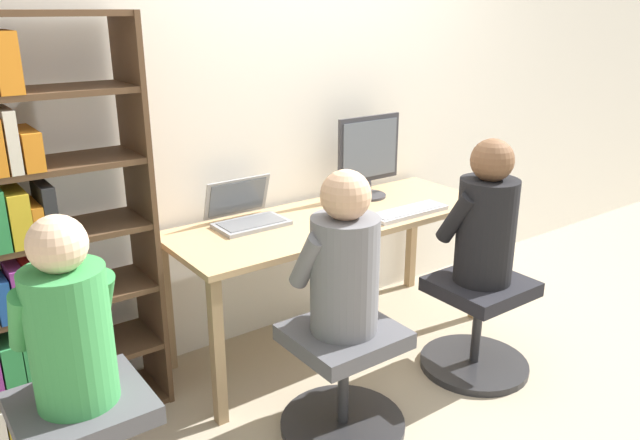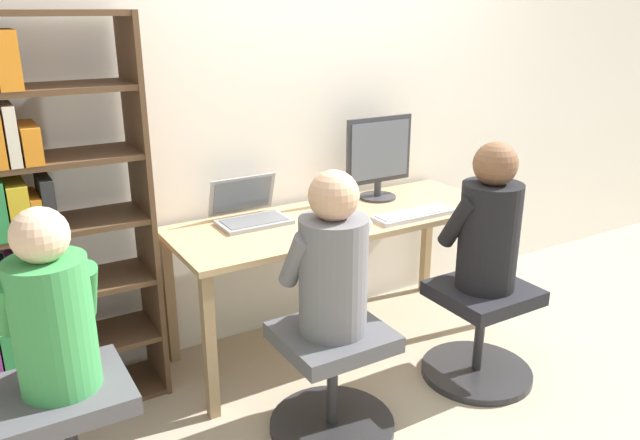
{
  "view_description": "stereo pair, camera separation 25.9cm",
  "coord_description": "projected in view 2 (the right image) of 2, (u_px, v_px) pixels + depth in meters",
  "views": [
    {
      "loc": [
        -1.87,
        -2.12,
        1.76
      ],
      "look_at": [
        -0.21,
        0.15,
        0.8
      ],
      "focal_mm": 35.0,
      "sensor_mm": 36.0,
      "label": 1
    },
    {
      "loc": [
        -1.66,
        -2.26,
        1.76
      ],
      "look_at": [
        -0.21,
        0.15,
        0.8
      ],
      "focal_mm": 35.0,
      "sensor_mm": 36.0,
      "label": 2
    }
  ],
  "objects": [
    {
      "name": "computer_mouse_by_keyboard",
      "position": [
        365.0,
        222.0,
        3.09
      ],
      "size": [
        0.06,
        0.1,
        0.03
      ],
      "color": "silver",
      "rests_on": "desk"
    },
    {
      "name": "office_chair_left",
      "position": [
        480.0,
        330.0,
        3.07
      ],
      "size": [
        0.55,
        0.55,
        0.49
      ],
      "color": "#262628",
      "rests_on": "ground_plane"
    },
    {
      "name": "keyboard",
      "position": [
        414.0,
        215.0,
        3.22
      ],
      "size": [
        0.46,
        0.14,
        0.03
      ],
      "color": "#B2B2B7",
      "rests_on": "desk"
    },
    {
      "name": "person_at_monitor",
      "position": [
        489.0,
        224.0,
        2.89
      ],
      "size": [
        0.34,
        0.32,
        0.7
      ],
      "color": "black",
      "rests_on": "office_chair_left"
    },
    {
      "name": "wall_back",
      "position": [
        302.0,
        97.0,
        3.36
      ],
      "size": [
        10.0,
        0.05,
        2.6
      ],
      "color": "white",
      "rests_on": "ground_plane"
    },
    {
      "name": "office_chair_right",
      "position": [
        332.0,
        378.0,
        2.67
      ],
      "size": [
        0.55,
        0.55,
        0.49
      ],
      "color": "#262628",
      "rests_on": "ground_plane"
    },
    {
      "name": "desk",
      "position": [
        339.0,
        230.0,
        3.26
      ],
      "size": [
        1.77,
        0.63,
        0.73
      ],
      "color": "tan",
      "rests_on": "ground_plane"
    },
    {
      "name": "laptop",
      "position": [
        250.0,
        213.0,
        3.14
      ],
      "size": [
        0.35,
        0.28,
        0.22
      ],
      "color": "gray",
      "rests_on": "desk"
    },
    {
      "name": "desktop_monitor",
      "position": [
        379.0,
        158.0,
        3.46
      ],
      "size": [
        0.42,
        0.21,
        0.46
      ],
      "color": "#333338",
      "rests_on": "desk"
    },
    {
      "name": "person_near_shelf",
      "position": [
        51.0,
        310.0,
        2.11
      ],
      "size": [
        0.33,
        0.31,
        0.66
      ],
      "color": "#388C47",
      "rests_on": "office_chair_side"
    },
    {
      "name": "ground_plane",
      "position": [
        371.0,
        367.0,
        3.21
      ],
      "size": [
        14.0,
        14.0,
        0.0
      ],
      "primitive_type": "plane",
      "color": "tan"
    },
    {
      "name": "bookshelf",
      "position": [
        9.0,
        237.0,
        2.55
      ],
      "size": [
        0.91,
        0.32,
        1.75
      ],
      "color": "#513823",
      "rests_on": "ground_plane"
    },
    {
      "name": "person_at_laptop",
      "position": [
        333.0,
        261.0,
        2.49
      ],
      "size": [
        0.34,
        0.31,
        0.68
      ],
      "color": "slate",
      "rests_on": "office_chair_right"
    }
  ]
}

